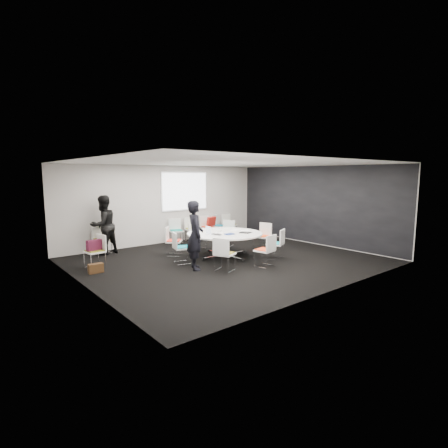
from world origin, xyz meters
TOP-DOWN VIEW (x-y plane):
  - room_shell at (0.09, 0.00)m, footprint 8.08×7.08m
  - conference_table at (0.23, 0.41)m, footprint 2.27×2.27m
  - projection_screen at (0.80, 3.46)m, footprint 1.90×0.03m
  - chair_ring_a at (1.80, 0.36)m, footprint 0.53×0.54m
  - chair_ring_b at (1.29, 1.61)m, footprint 0.59×0.60m
  - chair_ring_c at (0.23, 1.85)m, footprint 0.54×0.53m
  - chair_ring_d at (-0.90, 1.50)m, footprint 0.64×0.64m
  - chair_ring_e at (-1.23, 0.52)m, footprint 0.56×0.57m
  - chair_ring_f at (-0.79, -0.84)m, footprint 0.59×0.60m
  - chair_ring_g at (0.33, -1.19)m, footprint 0.53×0.53m
  - chair_ring_h at (1.23, -0.75)m, footprint 0.61×0.60m
  - chair_back_a at (0.20, 3.16)m, footprint 0.57×0.56m
  - chair_back_b at (0.86, 3.12)m, footprint 0.56×0.55m
  - chair_back_c at (1.61, 3.14)m, footprint 0.47×0.46m
  - chair_back_d at (2.14, 3.16)m, footprint 0.60×0.59m
  - chair_back_e at (2.69, 3.12)m, footprint 0.49×0.48m
  - chair_spare_left at (-3.27, 1.56)m, footprint 0.50×0.51m
  - chair_person_back at (-2.50, 3.16)m, footprint 0.52×0.51m
  - person_main at (-1.27, -0.21)m, footprint 0.66×0.78m
  - person_back at (-2.50, 2.99)m, footprint 1.07×0.95m
  - laptop at (-0.14, 0.28)m, footprint 0.29×0.37m
  - laptop_lid at (-0.33, 0.48)m, footprint 0.06×0.30m
  - notebook_black at (0.68, 0.00)m, footprint 0.33×0.37m
  - tablet_folio at (0.15, 0.08)m, footprint 0.26×0.20m
  - papers_right at (0.79, 0.59)m, footprint 0.35×0.28m
  - papers_front at (1.01, 0.36)m, footprint 0.35×0.29m
  - cup at (0.21, 0.58)m, footprint 0.08×0.08m
  - phone at (0.83, -0.09)m, footprint 0.15×0.11m
  - maroon_bag at (-3.28, 1.55)m, footprint 0.42×0.21m
  - brown_bag at (-3.44, 1.06)m, footprint 0.36×0.16m
  - red_jacket at (1.61, 2.91)m, footprint 0.47×0.27m

SIDE VIEW (x-z plane):
  - brown_bag at x=-3.44m, z-range 0.00..0.24m
  - chair_ring_a at x=1.80m, z-range -0.16..0.72m
  - chair_ring_b at x=1.29m, z-range -0.16..0.72m
  - chair_ring_c at x=0.23m, z-range -0.16..0.72m
  - chair_ring_d at x=-0.90m, z-range -0.16..0.72m
  - chair_ring_e at x=-1.23m, z-range -0.16..0.72m
  - chair_ring_f at x=-0.79m, z-range -0.16..0.72m
  - chair_ring_g at x=0.33m, z-range -0.16..0.72m
  - chair_ring_h at x=1.23m, z-range -0.16..0.72m
  - chair_back_a at x=0.20m, z-range -0.16..0.72m
  - chair_back_b at x=0.86m, z-range -0.16..0.72m
  - chair_back_c at x=1.61m, z-range -0.16..0.72m
  - chair_back_d at x=2.14m, z-range -0.16..0.72m
  - chair_back_e at x=2.69m, z-range -0.16..0.72m
  - chair_spare_left at x=-3.27m, z-range -0.16..0.72m
  - chair_person_back at x=-2.50m, z-range -0.16..0.72m
  - conference_table at x=0.23m, z-range 0.18..0.91m
  - maroon_bag at x=-3.28m, z-range 0.48..0.76m
  - red_jacket at x=1.61m, z-range 0.52..0.88m
  - papers_right at x=0.79m, z-range 0.73..0.73m
  - papers_front at x=1.01m, z-range 0.73..0.73m
  - phone at x=0.83m, z-range 0.73..0.74m
  - notebook_black at x=0.68m, z-range 0.73..0.75m
  - laptop at x=-0.14m, z-range 0.73..0.76m
  - tablet_folio at x=0.15m, z-range 0.73..0.76m
  - cup at x=0.21m, z-range 0.73..0.82m
  - laptop_lid at x=-0.33m, z-range 0.75..0.97m
  - person_main at x=-1.27m, z-range 0.00..1.81m
  - person_back at x=-2.50m, z-range 0.00..1.84m
  - room_shell at x=0.09m, z-range -0.04..2.84m
  - projection_screen at x=0.80m, z-range 1.17..2.53m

